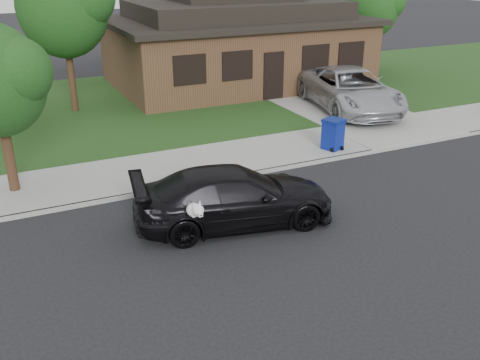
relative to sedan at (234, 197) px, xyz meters
name	(u,v)px	position (x,y,z in m)	size (l,w,h in m)	color
ground	(341,217)	(2.65, -0.87, -0.73)	(120.00, 120.00, 0.00)	black
sidewalk	(254,154)	(2.65, 4.13, -0.67)	(60.00, 3.00, 0.12)	gray
curb	(276,169)	(2.65, 2.63, -0.67)	(60.00, 0.12, 0.12)	gray
lawn	(176,100)	(2.65, 12.13, -0.66)	(60.00, 13.00, 0.13)	#193814
driveway	(321,101)	(8.65, 9.13, -0.66)	(4.50, 13.00, 0.14)	gray
sedan	(234,197)	(0.00, 0.00, 0.00)	(5.27, 2.85, 1.45)	black
minivan	(350,90)	(8.76, 7.19, 0.27)	(2.85, 6.18, 1.72)	#B7B8BF
recycling_bin	(333,134)	(5.25, 3.34, -0.08)	(0.81, 0.81, 1.05)	navy
house	(236,43)	(6.65, 14.12, 1.41)	(12.60, 8.60, 4.65)	#422B1C
tree_0	(67,3)	(-1.68, 12.01, 3.75)	(3.78, 3.60, 6.34)	#332114
tree_1	(375,5)	(14.79, 13.53, 2.99)	(3.15, 3.00, 5.25)	#332114
tree_2	(0,79)	(-4.73, 4.24, 2.54)	(2.73, 2.60, 4.59)	#332114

